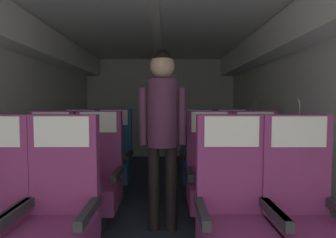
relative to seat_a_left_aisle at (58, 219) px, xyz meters
The scene contains 14 objects.
ground 1.64m from the seat_a_left_aisle, 69.32° to the left, with size 3.51×6.25×0.02m, color #2D3342.
fuselage_shell 2.13m from the seat_a_left_aisle, 72.26° to the left, with size 3.39×5.90×2.21m.
seat_a_left_aisle is the anchor object (origin of this frame).
seat_a_right_aisle 1.54m from the seat_a_left_aisle, ahead, with size 0.48×0.51×1.12m.
seat_a_right_window 1.11m from the seat_a_left_aisle, ahead, with size 0.48×0.51×1.12m.
seat_b_left_window 1.01m from the seat_a_left_aisle, 116.46° to the left, with size 0.48×0.51×1.12m.
seat_b_left_aisle 0.90m from the seat_a_left_aisle, 89.04° to the left, with size 0.48×0.51×1.12m.
seat_b_right_aisle 1.80m from the seat_a_left_aisle, 29.96° to the left, with size 0.48×0.51×1.12m.
seat_b_right_window 1.44m from the seat_a_left_aisle, 39.38° to the left, with size 0.48×0.51×1.12m.
seat_c_left_window 1.85m from the seat_a_left_aisle, 103.53° to the left, with size 0.48×0.51×1.12m.
seat_c_left_aisle 1.80m from the seat_a_left_aisle, 89.98° to the left, with size 0.48×0.51×1.12m.
seat_c_right_aisle 2.37m from the seat_a_left_aisle, 49.16° to the left, with size 0.48×0.51×1.12m.
seat_c_right_window 2.10m from the seat_a_left_aisle, 58.44° to the left, with size 0.48×0.51×1.12m.
flight_attendant 1.21m from the seat_a_left_aisle, 52.55° to the left, with size 0.43×0.28×1.67m.
Camera 1 is at (0.12, -0.22, 1.19)m, focal length 29.24 mm.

